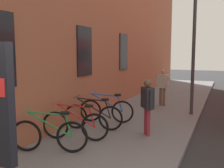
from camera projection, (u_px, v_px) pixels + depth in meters
name	position (u px, v px, depth m)	size (l,w,h in m)	color
sidewalk_pavement	(154.00, 111.00, 10.20)	(24.00, 3.50, 0.12)	slate
bicycle_beside_lamp	(49.00, 135.00, 5.70)	(0.71, 1.69, 0.97)	black
bicycle_by_door	(75.00, 125.00, 6.52)	(0.58, 1.74, 0.97)	black
bicycle_far_end	(93.00, 116.00, 7.41)	(0.56, 1.74, 0.97)	black
bicycle_leaning_wall	(107.00, 110.00, 8.22)	(0.58, 1.74, 0.97)	black
pedestrian_crossing_street	(162.00, 84.00, 10.77)	(0.34, 0.58, 1.55)	brown
pedestrian_near_bus	(147.00, 101.00, 6.84)	(0.48, 0.44, 1.52)	maroon
street_lamp	(194.00, 28.00, 8.98)	(0.28, 0.28, 5.21)	#333338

